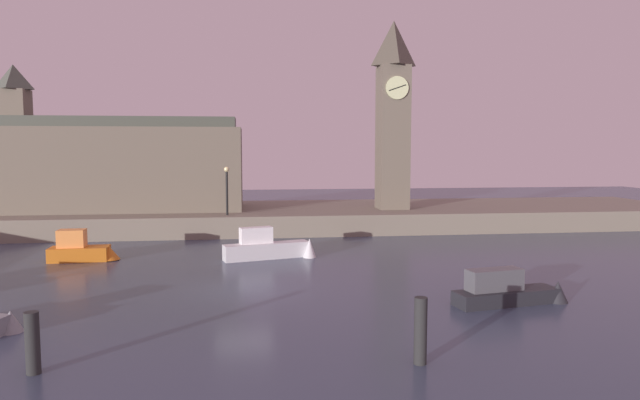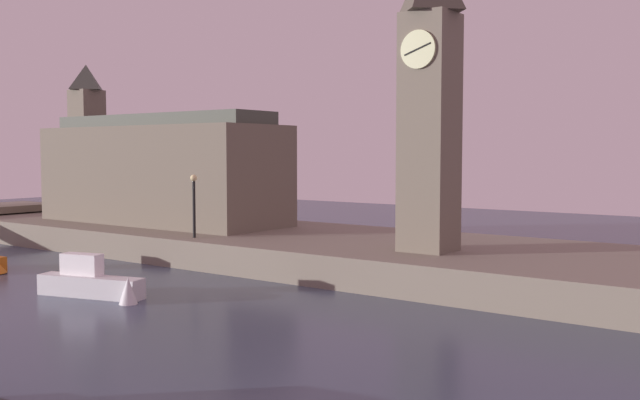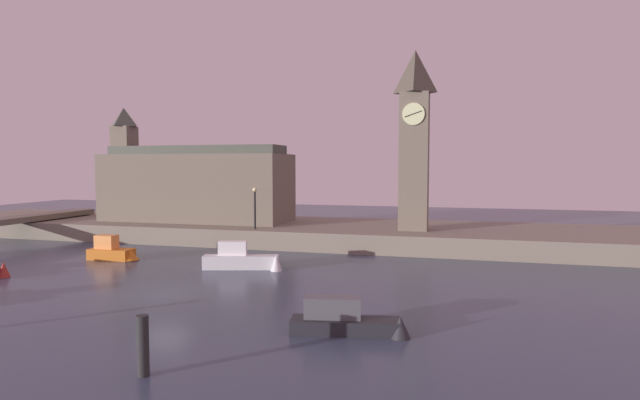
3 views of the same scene
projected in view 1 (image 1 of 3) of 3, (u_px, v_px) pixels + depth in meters
The scene contains 10 objects.
ground_plane at pixel (244, 289), 24.95m from camera, with size 120.00×120.00×0.00m, color #384256.
far_embankment at pixel (246, 217), 44.65m from camera, with size 70.00×12.00×1.50m, color slate.
clock_tower at pixel (393, 112), 43.39m from camera, with size 2.47×2.50×14.21m.
parliament_hall at pixel (120, 164), 43.02m from camera, with size 17.47×6.23×10.74m.
streetlamp at pixel (227, 184), 39.57m from camera, with size 0.36×0.36×3.38m.
mooring_post_left at pixel (32, 343), 15.57m from camera, with size 0.39×0.39×1.73m, color #292929.
mooring_post_right at pixel (420, 331), 16.26m from camera, with size 0.37×0.37×1.95m, color #292929.
boat_patrol_orange at pixel (84, 250), 31.28m from camera, with size 3.74×1.44×1.73m.
boat_ferry_white at pixel (271, 248), 31.91m from camera, with size 5.38×2.17×1.90m.
boat_barge_dark at pixel (514, 292), 22.63m from camera, with size 5.00×1.91×1.65m.
Camera 1 is at (0.30, -24.72, 6.18)m, focal length 32.00 mm.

